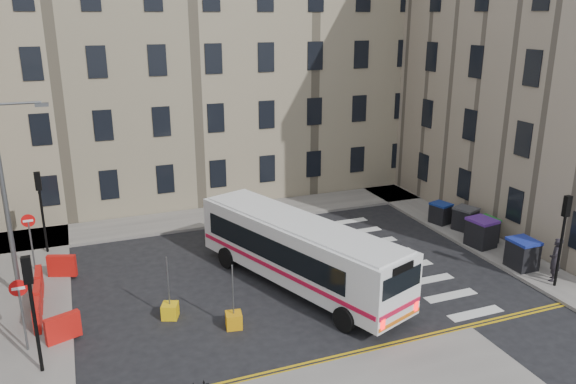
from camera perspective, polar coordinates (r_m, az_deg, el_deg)
ground at (r=26.61m, az=3.44°, el=-7.80°), size 120.00×120.00×0.00m
pavement_north at (r=32.68m, az=-12.64°, el=-3.13°), size 36.00×3.20×0.15m
pavement_east at (r=34.08m, az=14.46°, el=-2.40°), size 2.40×26.00×0.15m
terrace_north at (r=37.51m, az=-16.81°, el=12.62°), size 38.30×10.80×17.20m
corner_east at (r=39.67m, az=26.86°, el=13.19°), size 17.80×24.30×19.20m
traffic_light_east at (r=26.30m, az=26.21°, el=-3.21°), size 0.28×0.22×4.10m
traffic_light_nw at (r=29.58m, az=-23.85°, el=-0.71°), size 0.28×0.22×4.10m
traffic_light_sw at (r=19.79m, az=-24.64°, el=-9.66°), size 0.28×0.22×4.10m
streetlamp at (r=24.95m, az=-26.81°, el=-0.79°), size 0.50×0.22×8.14m
no_entry_north at (r=27.97m, az=-24.78°, el=-3.57°), size 0.60×0.08×3.00m
no_entry_south at (r=21.52m, az=-25.55°, el=-9.93°), size 0.60×0.08×3.00m
roadworks_barriers at (r=24.78m, az=-23.20°, el=-9.65°), size 1.66×6.26×1.00m
bus at (r=24.30m, az=1.11°, el=-5.90°), size 6.10×11.04×2.96m
wheelie_bin_a at (r=28.21m, az=22.71°, el=-5.80°), size 1.10×1.26×1.39m
wheelie_bin_b at (r=30.06m, az=19.04°, el=-3.90°), size 1.32×1.46×1.45m
wheelie_bin_c at (r=30.78m, az=19.41°, el=-3.61°), size 1.06×1.20×1.27m
wheelie_bin_d at (r=32.04m, az=17.56°, el=-2.60°), size 1.34×1.43×1.27m
wheelie_bin_e at (r=32.72m, az=15.23°, el=-2.07°), size 1.17×1.27×1.16m
pedestrian at (r=27.41m, az=25.49°, el=-6.20°), size 0.86×0.82×1.98m
bollard_yellow at (r=22.96m, az=-11.89°, el=-11.72°), size 0.78×0.78×0.60m
bollard_chevron at (r=21.96m, az=-5.52°, el=-12.84°), size 0.69×0.69×0.60m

